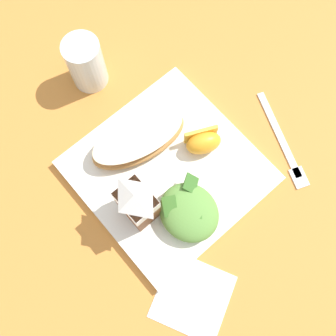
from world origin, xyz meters
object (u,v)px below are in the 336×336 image
object	(u,v)px
green_salad_pile	(189,212)
milk_carton	(137,203)
metal_fork	(285,146)
cheesy_pizza_bread	(138,138)
orange_wedge_front	(203,142)
paper_napkin	(193,297)
drinking_clear_cup	(86,63)
white_plate	(168,171)

from	to	relation	value
green_salad_pile	milk_carton	size ratio (longest dim) A/B	0.91
milk_carton	metal_fork	distance (m)	0.29
cheesy_pizza_bread	milk_carton	world-z (taller)	milk_carton
cheesy_pizza_bread	orange_wedge_front	distance (m)	0.11
paper_napkin	metal_fork	world-z (taller)	metal_fork
metal_fork	orange_wedge_front	bearing A→B (deg)	50.70
cheesy_pizza_bread	green_salad_pile	bearing A→B (deg)	172.50
drinking_clear_cup	metal_fork	bearing A→B (deg)	-152.39
paper_napkin	cheesy_pizza_bread	bearing A→B (deg)	-21.71
paper_napkin	metal_fork	distance (m)	0.30
green_salad_pile	orange_wedge_front	bearing A→B (deg)	-53.18
white_plate	orange_wedge_front	size ratio (longest dim) A/B	4.02
orange_wedge_front	metal_fork	bearing A→B (deg)	-129.30
white_plate	green_salad_pile	bearing A→B (deg)	162.65
cheesy_pizza_bread	metal_fork	xyz separation A→B (m)	(-0.17, -0.19, -0.03)
cheesy_pizza_bread	green_salad_pile	xyz separation A→B (m)	(-0.15, 0.02, 0.00)
white_plate	green_salad_pile	world-z (taller)	green_salad_pile
green_salad_pile	drinking_clear_cup	size ratio (longest dim) A/B	1.00
milk_carton	drinking_clear_cup	xyz separation A→B (m)	(0.25, -0.09, -0.03)
milk_carton	white_plate	bearing A→B (deg)	-74.79
cheesy_pizza_bread	orange_wedge_front	bearing A→B (deg)	-134.67
white_plate	milk_carton	world-z (taller)	milk_carton
orange_wedge_front	metal_fork	size ratio (longest dim) A/B	0.38
metal_fork	drinking_clear_cup	size ratio (longest dim) A/B	1.81
paper_napkin	drinking_clear_cup	distance (m)	0.43
white_plate	green_salad_pile	distance (m)	0.09
white_plate	milk_carton	size ratio (longest dim) A/B	2.55
milk_carton	paper_napkin	world-z (taller)	milk_carton
white_plate	orange_wedge_front	xyz separation A→B (m)	(-0.01, -0.07, 0.03)
cheesy_pizza_bread	metal_fork	distance (m)	0.26
paper_napkin	drinking_clear_cup	xyz separation A→B (m)	(0.41, -0.12, 0.05)
orange_wedge_front	cheesy_pizza_bread	bearing A→B (deg)	45.33
white_plate	cheesy_pizza_bread	distance (m)	0.07
paper_napkin	white_plate	bearing A→B (deg)	-30.19
metal_fork	green_salad_pile	bearing A→B (deg)	84.49
milk_carton	orange_wedge_front	bearing A→B (deg)	-84.27
drinking_clear_cup	cheesy_pizza_bread	bearing A→B (deg)	173.89
cheesy_pizza_bread	orange_wedge_front	size ratio (longest dim) A/B	2.62
white_plate	drinking_clear_cup	world-z (taller)	drinking_clear_cup
paper_napkin	metal_fork	bearing A→B (deg)	-74.60
orange_wedge_front	paper_napkin	distance (m)	0.25
orange_wedge_front	paper_napkin	bearing A→B (deg)	134.38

